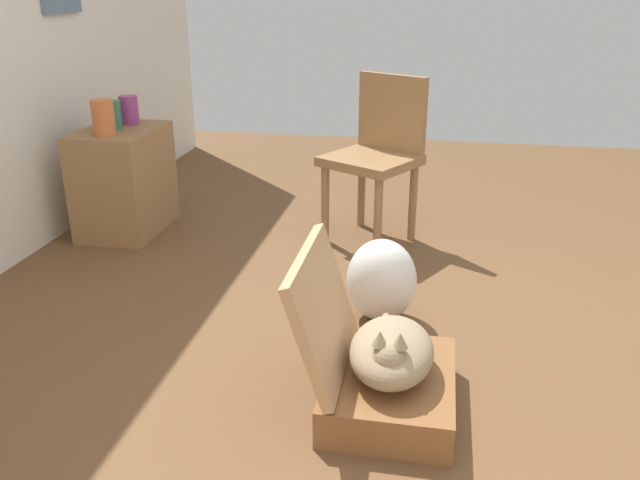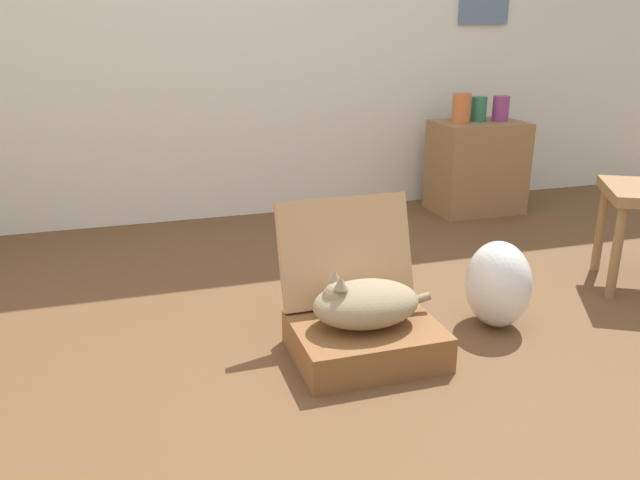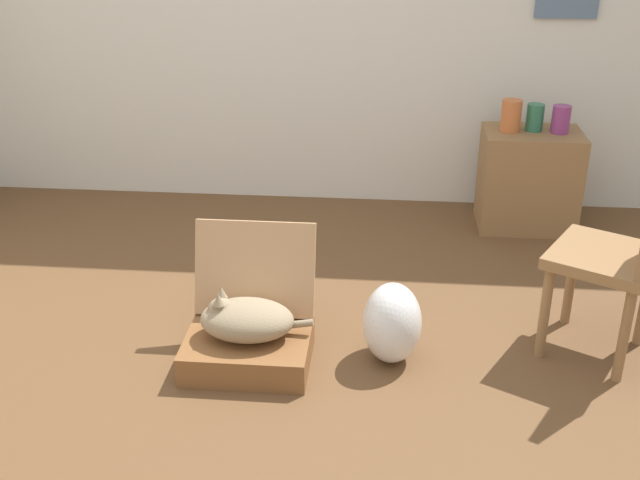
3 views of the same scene
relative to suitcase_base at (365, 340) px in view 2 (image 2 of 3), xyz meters
name	(u,v)px [view 2 (image 2 of 3)]	position (x,y,z in m)	size (l,w,h in m)	color
ground_plane	(443,372)	(0.23, -0.19, -0.07)	(7.68, 7.68, 0.00)	brown
wall_back	(284,7)	(0.23, 2.07, 1.23)	(6.40, 0.15, 2.60)	silver
suitcase_base	(365,340)	(0.00, 0.00, 0.00)	(0.54, 0.43, 0.14)	brown
suitcase_lid	(346,251)	(0.00, 0.23, 0.28)	(0.54, 0.43, 0.04)	tan
cat	(364,303)	(-0.01, 0.00, 0.15)	(0.49, 0.28, 0.22)	#998466
plastic_bag_white	(498,284)	(0.62, 0.09, 0.11)	(0.26, 0.30, 0.36)	white
side_table	(476,167)	(1.43, 1.66, 0.23)	(0.57, 0.40, 0.60)	olive
vase_tall	(461,108)	(1.28, 1.66, 0.62)	(0.12, 0.12, 0.19)	#CC6B38
vase_short	(501,108)	(1.57, 1.65, 0.61)	(0.11, 0.11, 0.16)	#8C387A
vase_round	(479,109)	(1.43, 1.68, 0.61)	(0.10, 0.10, 0.16)	#2D7051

